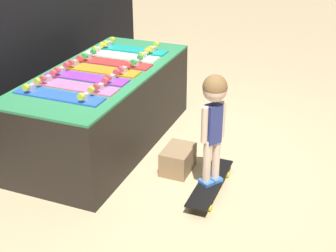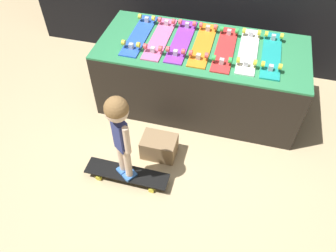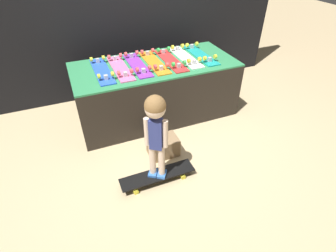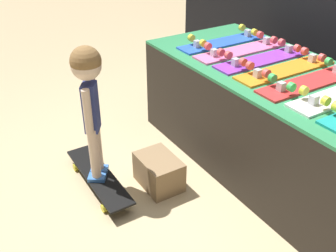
% 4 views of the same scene
% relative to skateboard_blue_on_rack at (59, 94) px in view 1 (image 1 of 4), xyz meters
% --- Properties ---
extents(ground_plane, '(16.00, 16.00, 0.00)m').
position_rel_skateboard_blue_on_rack_xyz_m(ground_plane, '(0.64, -0.60, -0.75)').
color(ground_plane, tan).
extents(display_rack, '(2.02, 0.90, 0.73)m').
position_rel_skateboard_blue_on_rack_xyz_m(display_rack, '(0.64, -0.02, -0.38)').
color(display_rack, black).
rests_on(display_rack, ground_plane).
extents(skateboard_blue_on_rack, '(0.18, 0.75, 0.09)m').
position_rel_skateboard_blue_on_rack_xyz_m(skateboard_blue_on_rack, '(0.00, 0.00, 0.00)').
color(skateboard_blue_on_rack, blue).
rests_on(skateboard_blue_on_rack, display_rack).
extents(skateboard_pink_on_rack, '(0.18, 0.75, 0.09)m').
position_rel_skateboard_blue_on_rack_xyz_m(skateboard_pink_on_rack, '(0.21, -0.01, 0.00)').
color(skateboard_pink_on_rack, pink).
rests_on(skateboard_pink_on_rack, display_rack).
extents(skateboard_purple_on_rack, '(0.18, 0.75, 0.09)m').
position_rel_skateboard_blue_on_rack_xyz_m(skateboard_purple_on_rack, '(0.43, 0.00, 0.00)').
color(skateboard_purple_on_rack, purple).
rests_on(skateboard_purple_on_rack, display_rack).
extents(skateboard_orange_on_rack, '(0.18, 0.75, 0.09)m').
position_rel_skateboard_blue_on_rack_xyz_m(skateboard_orange_on_rack, '(0.64, -0.00, 0.00)').
color(skateboard_orange_on_rack, orange).
rests_on(skateboard_orange_on_rack, display_rack).
extents(skateboard_red_on_rack, '(0.18, 0.75, 0.09)m').
position_rel_skateboard_blue_on_rack_xyz_m(skateboard_red_on_rack, '(0.86, -0.02, 0.00)').
color(skateboard_red_on_rack, red).
rests_on(skateboard_red_on_rack, display_rack).
extents(skateboard_white_on_rack, '(0.18, 0.75, 0.09)m').
position_rel_skateboard_blue_on_rack_xyz_m(skateboard_white_on_rack, '(1.07, 0.00, 0.00)').
color(skateboard_white_on_rack, white).
rests_on(skateboard_white_on_rack, display_rack).
extents(skateboard_teal_on_rack, '(0.18, 0.75, 0.09)m').
position_rel_skateboard_blue_on_rack_xyz_m(skateboard_teal_on_rack, '(1.29, -0.00, 0.00)').
color(skateboard_teal_on_rack, teal).
rests_on(skateboard_teal_on_rack, display_rack).
extents(skateboard_on_floor, '(0.76, 0.18, 0.09)m').
position_rel_skateboard_blue_on_rack_xyz_m(skateboard_on_floor, '(0.23, -1.19, -0.67)').
color(skateboard_on_floor, black).
rests_on(skateboard_on_floor, ground_plane).
extents(child, '(0.20, 0.19, 0.90)m').
position_rel_skateboard_blue_on_rack_xyz_m(child, '(0.23, -1.19, -0.03)').
color(child, '#3870C6').
rests_on(child, skateboard_on_floor).
extents(storage_box, '(0.32, 0.23, 0.21)m').
position_rel_skateboard_blue_on_rack_xyz_m(storage_box, '(0.43, -0.83, -0.64)').
color(storage_box, '#8E704C').
rests_on(storage_box, ground_plane).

